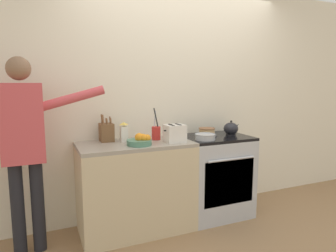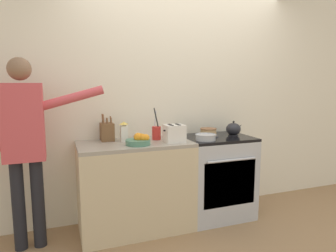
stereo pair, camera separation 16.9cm
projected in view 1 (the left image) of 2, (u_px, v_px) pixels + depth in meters
The scene contains 13 objects.
ground_plane at pixel (206, 229), 3.07m from camera, with size 16.00×16.00×0.00m, color #93704C.
wall_back at pixel (180, 99), 3.44m from camera, with size 8.00×0.04×2.60m.
counter_cabinet at pixel (136, 186), 3.02m from camera, with size 1.12×0.60×0.90m.
stove_range at pixel (214, 175), 3.38m from camera, with size 0.73×0.63×0.90m.
layer_cake at pixel (207, 132), 3.32m from camera, with size 0.22×0.22×0.09m.
tea_kettle at pixel (231, 129), 3.41m from camera, with size 0.20×0.16×0.16m.
mixing_bowl at pixel (205, 137), 3.09m from camera, with size 0.22×0.22×0.06m.
knife_block at pixel (106, 132), 3.01m from camera, with size 0.13×0.16×0.28m.
utensil_crock at pixel (156, 132), 3.10m from camera, with size 0.09×0.09×0.33m.
fruit_bowl at pixel (140, 141), 2.83m from camera, with size 0.24×0.24×0.12m.
toaster at pixel (175, 133), 2.98m from camera, with size 0.21×0.17×0.18m.
milk_carton at pixel (124, 132), 2.98m from camera, with size 0.07×0.07×0.20m.
person_baker at pixel (24, 139), 2.53m from camera, with size 0.95×0.20×1.70m.
Camera 1 is at (-1.51, -2.49, 1.48)m, focal length 32.00 mm.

